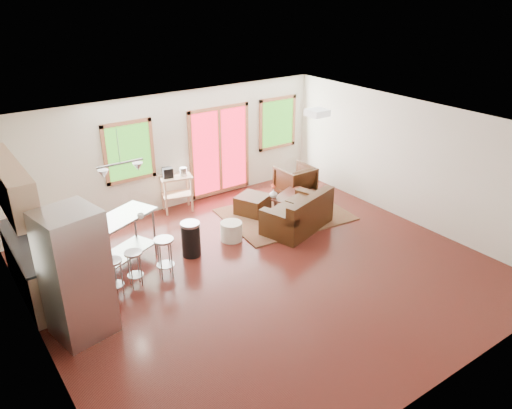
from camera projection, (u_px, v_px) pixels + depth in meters
floor at (266, 271)px, 8.94m from camera, size 7.50×7.00×0.02m
ceiling at (267, 130)px, 7.86m from camera, size 7.50×7.00×0.02m
back_wall at (172, 151)px, 11.01m from camera, size 7.50×0.02×2.60m
left_wall at (32, 275)px, 6.42m from camera, size 0.02×7.00×2.60m
right_wall at (411, 162)px, 10.38m from camera, size 0.02×7.00×2.60m
front_wall at (445, 307)px, 5.80m from camera, size 7.50×0.02×2.60m
window_left at (129, 152)px, 10.36m from camera, size 1.10×0.05×1.30m
french_doors at (220, 151)px, 11.69m from camera, size 1.60×0.05×2.10m
window_right at (278, 123)px, 12.42m from camera, size 1.10×0.05×1.30m
rug at (285, 214)px, 11.06m from camera, size 2.80×2.27×0.03m
loveseat at (299, 215)px, 10.32m from camera, size 1.69×1.26×0.81m
coffee_table at (293, 197)px, 11.12m from camera, size 1.14×0.94×0.40m
armchair at (295, 179)px, 11.93m from camera, size 0.78×0.73×0.81m
ottoman at (253, 205)px, 11.06m from camera, size 0.84×0.84×0.42m
pouf at (231, 231)px, 9.94m from camera, size 0.56×0.56×0.38m
vase at (273, 193)px, 10.90m from camera, size 0.19×0.19×0.31m
book at (297, 185)px, 11.24m from camera, size 0.19×0.03×0.26m
cabinets at (28, 243)px, 7.98m from camera, size 0.64×2.24×2.30m
refrigerator at (76, 274)px, 7.02m from camera, size 0.92×0.90×1.96m
island at (117, 235)px, 8.77m from camera, size 1.66×1.20×0.97m
cup at (141, 216)px, 8.70m from camera, size 0.15×0.14×0.12m
bar_stool_a at (113, 269)px, 8.06m from camera, size 0.39×0.39×0.67m
bar_stool_b at (134, 261)px, 8.34m from camera, size 0.34×0.34×0.64m
bar_stool_c at (164, 249)px, 8.58m from camera, size 0.41×0.41×0.73m
trash_can at (191, 239)px, 9.32m from camera, size 0.41×0.41×0.68m
kitchen_cart at (175, 181)px, 10.98m from camera, size 0.76×0.58×1.04m
ceiling_flush at (317, 113)px, 9.18m from camera, size 0.35×0.35×0.12m
pendant_light at (121, 169)px, 8.27m from camera, size 0.80×0.18×0.79m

